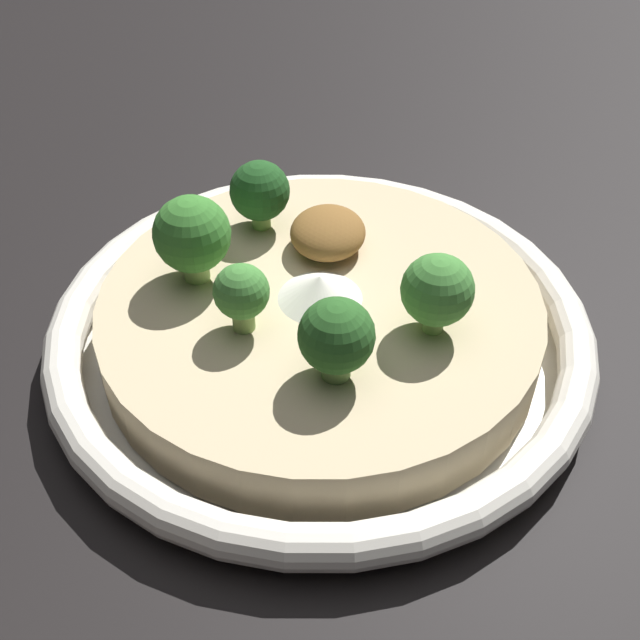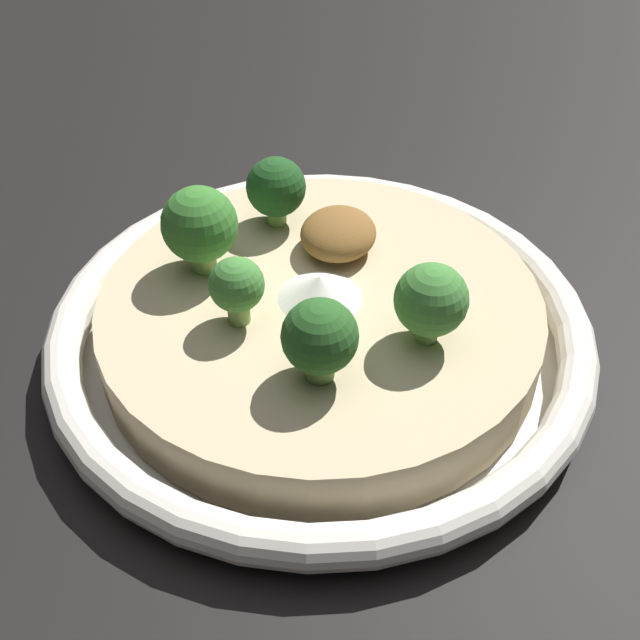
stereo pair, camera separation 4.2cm
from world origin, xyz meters
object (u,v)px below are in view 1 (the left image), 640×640
at_px(risotto_bowl, 320,326).
at_px(broccoli_right, 336,338).
at_px(broccoli_front, 241,294).
at_px(broccoli_left, 260,192).
at_px(broccoli_back, 437,291).
at_px(broccoli_front_left, 192,236).

height_order(risotto_bowl, broccoli_right, broccoli_right).
xyz_separation_m(broccoli_front, broccoli_left, (-0.09, -0.00, 0.00)).
distance_m(broccoli_right, broccoli_front, 0.06).
height_order(risotto_bowl, broccoli_back, broccoli_back).
distance_m(risotto_bowl, broccoli_front_left, 0.08).
height_order(broccoli_left, broccoli_front_left, broccoli_front_left).
bearing_deg(broccoli_front_left, broccoli_right, 50.88).
distance_m(risotto_bowl, broccoli_front, 0.06).
distance_m(risotto_bowl, broccoli_left, 0.08).
distance_m(broccoli_front, broccoli_back, 0.09).
xyz_separation_m(risotto_bowl, broccoli_front, (0.03, -0.04, 0.04)).
xyz_separation_m(broccoli_front, broccoli_back, (-0.01, 0.09, 0.00)).
bearing_deg(risotto_bowl, broccoli_right, 13.30).
bearing_deg(broccoli_back, broccoli_front_left, -102.91).
distance_m(broccoli_front, broccoli_front_left, 0.05).
relative_size(risotto_bowl, broccoli_right, 6.84).
bearing_deg(broccoli_back, broccoli_right, -51.24).
height_order(broccoli_right, broccoli_left, broccoli_right).
xyz_separation_m(broccoli_right, broccoli_back, (-0.04, 0.05, 0.00)).
bearing_deg(broccoli_front, broccoli_right, 59.71).
distance_m(broccoli_right, broccoli_front_left, 0.10).
bearing_deg(broccoli_back, risotto_bowl, -107.43).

